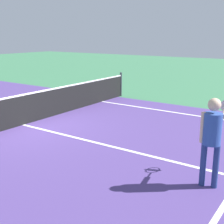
# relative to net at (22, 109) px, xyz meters

# --- Properties ---
(ground_plane) EXTENTS (60.00, 60.00, 0.00)m
(ground_plane) POSITION_rel_net_xyz_m (0.00, 0.00, -0.49)
(ground_plane) COLOR #38724C
(court_surface_inbounds) EXTENTS (10.62, 24.40, 0.00)m
(court_surface_inbounds) POSITION_rel_net_xyz_m (0.00, 0.00, -0.49)
(court_surface_inbounds) COLOR #4C387A
(court_surface_inbounds) RESTS_ON ground_plane
(line_center_service) EXTENTS (0.10, 6.40, 0.01)m
(line_center_service) POSITION_rel_net_xyz_m (0.00, -3.20, -0.49)
(line_center_service) COLOR white
(line_center_service) RESTS_ON ground_plane
(net) EXTENTS (11.19, 0.09, 1.07)m
(net) POSITION_rel_net_xyz_m (0.00, 0.00, 0.00)
(net) COLOR #33383D
(net) RESTS_ON ground_plane
(player_near) EXTENTS (1.22, 0.41, 1.66)m
(player_near) POSITION_rel_net_xyz_m (-0.65, -5.96, 0.54)
(player_near) COLOR navy
(player_near) RESTS_ON ground_plane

